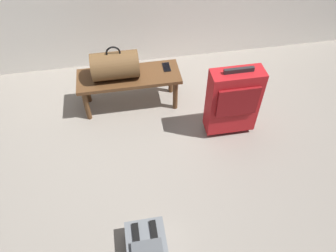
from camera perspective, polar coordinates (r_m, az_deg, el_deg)
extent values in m
plane|color=gray|center=(2.89, -5.22, -6.90)|extent=(6.60, 6.60, 0.00)
cube|color=brown|center=(3.18, -6.98, 8.68)|extent=(1.00, 0.36, 0.04)
cylinder|color=brown|center=(3.23, -14.23, 3.56)|extent=(0.05, 0.05, 0.35)
cylinder|color=brown|center=(3.25, 1.31, 5.53)|extent=(0.05, 0.05, 0.35)
cylinder|color=brown|center=(3.43, -14.25, 6.53)|extent=(0.05, 0.05, 0.35)
cylinder|color=brown|center=(3.44, 0.49, 8.38)|extent=(0.05, 0.05, 0.35)
cylinder|color=brown|center=(3.09, -9.38, 10.54)|extent=(0.44, 0.26, 0.26)
torus|color=black|center=(3.01, -9.70, 12.67)|extent=(0.14, 0.02, 0.14)
cube|color=black|center=(3.24, -0.28, 10.42)|extent=(0.07, 0.14, 0.01)
cube|color=black|center=(3.24, -0.28, 10.48)|extent=(0.06, 0.13, 0.00)
cube|color=red|center=(2.94, 11.42, 4.35)|extent=(0.46, 0.18, 0.65)
cube|color=maroon|center=(2.82, 12.30, 4.13)|extent=(0.37, 0.02, 0.29)
cube|color=#262628|center=(2.72, 12.49, 9.63)|extent=(0.26, 0.03, 0.04)
cylinder|color=black|center=(3.18, 7.43, 0.25)|extent=(0.02, 0.05, 0.05)
cylinder|color=black|center=(3.28, 12.84, 0.96)|extent=(0.02, 0.05, 0.05)
cube|color=slate|center=(2.43, -3.72, -21.02)|extent=(0.28, 0.38, 0.17)
cube|color=black|center=(2.37, -5.65, -18.89)|extent=(0.04, 0.19, 0.02)
cube|color=black|center=(2.37, -2.46, -18.48)|extent=(0.04, 0.19, 0.02)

